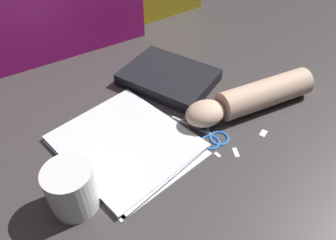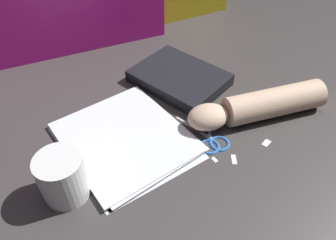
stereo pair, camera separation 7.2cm
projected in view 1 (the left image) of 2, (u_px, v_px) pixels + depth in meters
ground_plane at (168, 122)px, 0.80m from camera, size 6.00×6.00×0.00m
backdrop_panel_left at (0, 0)px, 0.82m from camera, size 0.78×0.15×0.42m
paper_stack at (126, 143)px, 0.74m from camera, size 0.28×0.31×0.01m
book_closed at (169, 77)px, 0.91m from camera, size 0.24×0.28×0.03m
scissors at (209, 133)px, 0.77m from camera, size 0.12×0.16×0.01m
hand_forearm at (252, 98)px, 0.81m from camera, size 0.36×0.17×0.07m
paper_scrap_near at (263, 133)px, 0.77m from camera, size 0.03×0.02×0.00m
paper_scrap_mid at (217, 154)px, 0.73m from camera, size 0.01×0.02×0.00m
paper_scrap_far at (236, 152)px, 0.73m from camera, size 0.02×0.03×0.00m
mug at (71, 189)px, 0.60m from camera, size 0.09×0.09×0.10m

